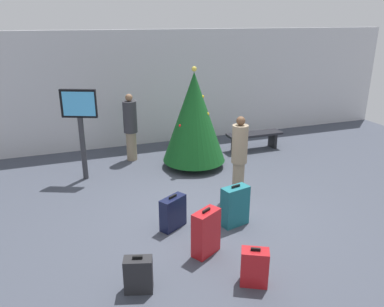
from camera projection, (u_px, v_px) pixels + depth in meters
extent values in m
plane|color=#424754|center=(208.00, 212.00, 7.22)|extent=(16.00, 16.00, 0.00)
cube|color=silver|center=(147.00, 88.00, 10.75)|extent=(16.00, 0.20, 3.19)
cylinder|color=#4C3319|center=(194.00, 163.00, 9.44)|extent=(0.12, 0.12, 0.17)
cone|color=#14511E|center=(194.00, 117.00, 9.04)|extent=(1.52, 1.52, 2.15)
sphere|color=#F2D84C|center=(194.00, 69.00, 8.66)|extent=(0.12, 0.12, 0.12)
sphere|color=yellow|center=(208.00, 114.00, 8.93)|extent=(0.08, 0.08, 0.08)
sphere|color=red|center=(180.00, 126.00, 8.85)|extent=(0.08, 0.08, 0.08)
sphere|color=yellow|center=(202.00, 97.00, 8.87)|extent=(0.08, 0.08, 0.08)
cylinder|color=#333338|center=(83.00, 149.00, 8.50)|extent=(0.12, 0.12, 1.44)
cube|color=black|center=(79.00, 104.00, 8.16)|extent=(0.75, 0.38, 0.62)
cube|color=#4CB2F2|center=(79.00, 104.00, 8.12)|extent=(0.65, 0.29, 0.52)
cube|color=black|center=(255.00, 134.00, 10.51)|extent=(1.57, 0.44, 0.06)
cube|color=black|center=(235.00, 145.00, 10.40)|extent=(0.08, 0.35, 0.42)
cube|color=black|center=(273.00, 140.00, 10.78)|extent=(0.08, 0.35, 0.42)
cylinder|color=gray|center=(238.00, 179.00, 7.81)|extent=(0.24, 0.24, 0.73)
cylinder|color=gray|center=(240.00, 144.00, 7.56)|extent=(0.45, 0.45, 0.78)
sphere|color=brown|center=(241.00, 121.00, 7.40)|extent=(0.18, 0.18, 0.18)
cylinder|color=gray|center=(132.00, 146.00, 9.78)|extent=(0.26, 0.26, 0.75)
cylinder|color=#333338|center=(130.00, 117.00, 9.52)|extent=(0.48, 0.48, 0.80)
sphere|color=#8C6647|center=(129.00, 98.00, 9.35)|extent=(0.18, 0.18, 0.18)
cube|color=#141938|center=(173.00, 213.00, 6.60)|extent=(0.53, 0.43, 0.58)
cube|color=black|center=(173.00, 197.00, 6.49)|extent=(0.16, 0.12, 0.04)
cube|color=#B2191E|center=(206.00, 233.00, 5.85)|extent=(0.51, 0.42, 0.73)
cube|color=black|center=(206.00, 210.00, 5.72)|extent=(0.16, 0.11, 0.04)
cube|color=#19606B|center=(235.00, 206.00, 6.68)|extent=(0.52, 0.34, 0.72)
cube|color=black|center=(236.00, 186.00, 6.55)|extent=(0.17, 0.07, 0.04)
cube|color=#B2191E|center=(254.00, 267.00, 5.19)|extent=(0.44, 0.38, 0.53)
cube|color=black|center=(256.00, 249.00, 5.10)|extent=(0.13, 0.09, 0.04)
cube|color=#232326|center=(138.00, 275.00, 5.07)|extent=(0.42, 0.31, 0.50)
cube|color=black|center=(137.00, 258.00, 4.98)|extent=(0.14, 0.07, 0.04)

